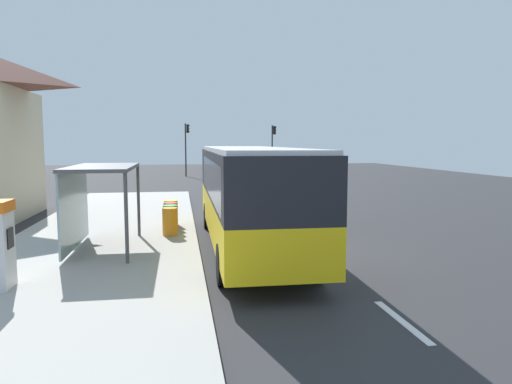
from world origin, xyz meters
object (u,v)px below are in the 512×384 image
bus (249,191)px  traffic_light_far_side (187,142)px  recycling_bin_red (171,215)px  white_van (264,171)px  bus_shelter (92,185)px  sedan_near (239,167)px  recycling_bin_orange (170,221)px  recycling_bin_green (170,218)px  recycling_bin_yellow (171,213)px  traffic_light_near_side (273,142)px

bus → traffic_light_far_side: bearing=92.4°
recycling_bin_red → traffic_light_far_side: 30.02m
white_van → bus_shelter: (-8.61, -18.96, 0.75)m
sedan_near → recycling_bin_red: bearing=-101.7°
recycling_bin_orange → bus_shelter: bus_shelter is taller
traffic_light_far_side → bus_shelter: size_ratio=1.31×
recycling_bin_green → traffic_light_far_side: traffic_light_far_side is taller
recycling_bin_red → recycling_bin_yellow: (0.00, 0.70, 0.00)m
recycling_bin_orange → recycling_bin_yellow: 2.10m
traffic_light_near_side → traffic_light_far_side: (-8.60, 0.80, 0.09)m
recycling_bin_red → bus_shelter: size_ratio=0.24×
traffic_light_near_side → traffic_light_far_side: 8.64m
recycling_bin_orange → recycling_bin_red: size_ratio=1.00×
white_van → recycling_bin_orange: white_van is taller
bus → white_van: size_ratio=2.10×
white_van → recycling_bin_yellow: size_ratio=5.54×
bus → recycling_bin_yellow: bearing=122.7°
traffic_light_near_side → sedan_near: bearing=145.5°
traffic_light_near_side → bus_shelter: size_ratio=1.27×
sedan_near → bus_shelter: 35.57m
bus → traffic_light_near_side: traffic_light_near_side is taller
traffic_light_far_side → bus_shelter: (-3.31, -33.07, -1.37)m
bus → white_van: (3.91, 18.94, -0.50)m
recycling_bin_green → bus_shelter: bearing=-131.5°
bus → white_van: bearing=78.3°
sedan_near → white_van: bearing=-90.4°
recycling_bin_yellow → sedan_near: bearing=78.0°
sedan_near → recycling_bin_red: (-6.50, -31.26, -0.14)m
white_van → sedan_near: size_ratio=1.18×
traffic_light_far_side → recycling_bin_red: bearing=-92.1°
white_van → recycling_bin_yellow: white_van is taller
traffic_light_far_side → bus_shelter: bearing=-95.7°
bus → recycling_bin_red: (-2.49, 3.18, -1.19)m
white_van → traffic_light_near_side: traffic_light_near_side is taller
recycling_bin_orange → white_van: bearing=69.6°
white_van → recycling_bin_green: (-6.40, -16.46, -0.69)m
recycling_bin_green → white_van: bearing=68.8°
traffic_light_far_side → recycling_bin_orange: bearing=-92.0°
sedan_near → traffic_light_near_side: 4.67m
white_van → traffic_light_near_side: bearing=76.1°
recycling_bin_green → traffic_light_near_side: size_ratio=0.19×
sedan_near → recycling_bin_red: sedan_near is taller
sedan_near → recycling_bin_red: size_ratio=4.70×
white_van → traffic_light_far_side: (-5.30, 14.10, 2.12)m
sedan_near → recycling_bin_green: 32.62m
bus → traffic_light_far_side: (-1.39, 33.04, 1.62)m
traffic_light_far_side → bus_shelter: traffic_light_far_side is taller
bus_shelter → bus: bearing=0.3°
bus → recycling_bin_orange: bus is taller
bus → recycling_bin_red: 4.21m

